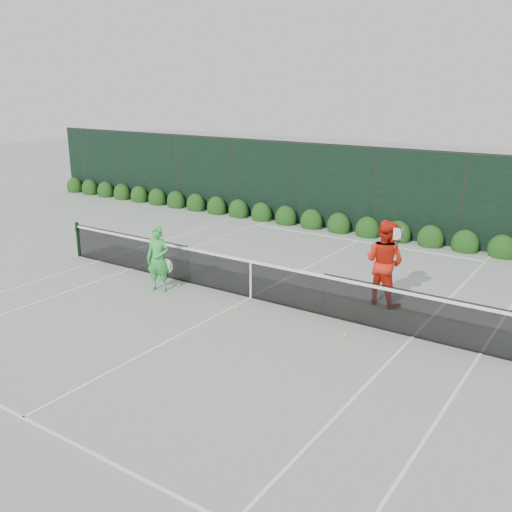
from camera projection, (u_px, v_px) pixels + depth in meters
The scene contains 8 objects.
ground at pixel (251, 298), 14.12m from camera, with size 80.00×80.00×0.00m, color gray.
tennis_net at pixel (250, 277), 13.98m from camera, with size 12.90×0.10×1.07m.
player_woman at pixel (158, 259), 14.40m from camera, with size 0.70×0.56×1.69m.
player_man at pixel (384, 262), 13.49m from camera, with size 1.13×0.96×2.06m.
court_lines at pixel (251, 298), 14.12m from camera, with size 11.03×23.83×0.01m.
windscreen_fence at pixel (175, 268), 11.53m from camera, with size 32.00×21.07×3.06m.
hedge_row at pixel (367, 230), 19.73m from camera, with size 31.66×0.65×0.94m.
tennis_balls at pixel (276, 304), 13.60m from camera, with size 5.03×1.73×0.07m.
Camera 1 is at (7.49, -10.89, 5.08)m, focal length 40.00 mm.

